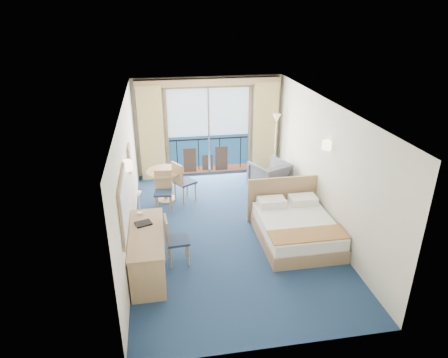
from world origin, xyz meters
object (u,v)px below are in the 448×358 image
nightstand (298,197)px  desk (147,265)px  armchair (269,176)px  table_chair_a (182,180)px  round_table (165,178)px  floor_lamp (276,130)px  desk_chair (173,237)px  table_chair_b (163,188)px  bed (295,227)px

nightstand → desk: 4.21m
armchair → table_chair_a: bearing=-17.6°
armchair → round_table: armchair is taller
desk → floor_lamp: bearing=51.3°
floor_lamp → desk: 5.56m
armchair → desk: (-3.05, -3.42, 0.06)m
armchair → desk_chair: bearing=22.5°
desk → round_table: bearing=83.0°
nightstand → desk_chair: size_ratio=0.54×
nightstand → armchair: (-0.42, 1.04, 0.14)m
armchair → table_chair_b: bearing=-12.5°
bed → desk_chair: size_ratio=2.01×
armchair → bed: bearing=63.1°
nightstand → table_chair_a: bearing=163.7°
bed → table_chair_a: bearing=135.3°
nightstand → desk: desk is taller
bed → nightstand: bed is taller
table_chair_b → bed: bearing=-28.0°
bed → nightstand: size_ratio=3.70×
desk_chair → bed: bearing=-85.3°
floor_lamp → desk: (-3.43, -4.29, -0.89)m
floor_lamp → round_table: bearing=-162.0°
floor_lamp → desk_chair: size_ratio=1.86×
nightstand → floor_lamp: bearing=91.3°
desk → desk_chair: (0.46, 0.67, 0.08)m
table_chair_a → armchair: bearing=-114.2°
armchair → table_chair_a: size_ratio=0.85×
desk → table_chair_a: 3.26m
table_chair_b → desk: bearing=-90.0°
nightstand → round_table: bearing=163.1°
nightstand → table_chair_a: (-2.67, 0.78, 0.32)m
floor_lamp → table_chair_b: size_ratio=1.91×
bed → desk_chair: 2.52m
bed → armchair: 2.38m
bed → armchair: bearing=87.3°
armchair → floor_lamp: bearing=-137.8°
nightstand → table_chair_b: bearing=171.2°
floor_lamp → table_chair_b: bearing=-155.1°
round_table → table_chair_a: (0.40, -0.15, -0.01)m
floor_lamp → round_table: 3.27m
desk → round_table: desk is taller
nightstand → round_table: round_table is taller
bed → desk: bed is taller
desk_chair → table_chair_b: 2.19m
bed → table_chair_a: table_chair_a is taller
bed → nightstand: bearing=68.1°
table_chair_b → floor_lamp: bearing=31.9°
desk_chair → round_table: 2.64m
desk → table_chair_b: bearing=83.1°
desk_chair → table_chair_a: table_chair_a is taller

